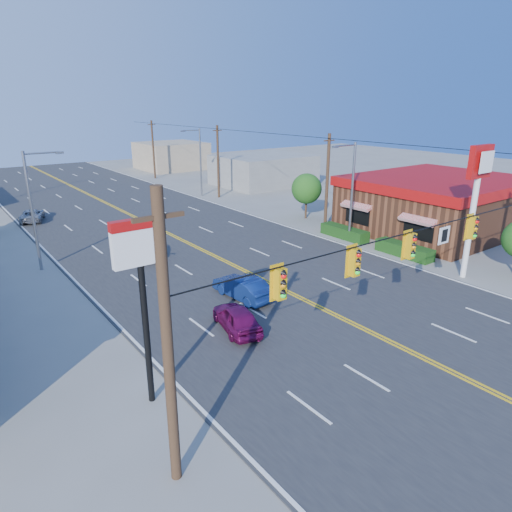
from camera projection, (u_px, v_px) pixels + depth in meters
ground at (413, 354)px, 20.81m from camera, size 160.00×160.00×0.00m
road at (196, 247)px, 36.00m from camera, size 20.00×120.00×0.06m
signal_span at (424, 253)px, 19.17m from camera, size 24.32×0.34×9.00m
kfc at (436, 204)px, 40.40m from camera, size 16.30×12.40×4.70m
kfc_pylon at (477, 185)px, 28.12m from camera, size 2.20×0.36×8.50m
pizza_hut_sign at (141, 275)px, 15.97m from camera, size 1.90×0.30×6.85m
streetlight_se at (351, 187)px, 36.10m from camera, size 2.55×0.25×8.00m
streetlight_ne at (199, 159)px, 54.35m from camera, size 2.55×0.25×8.00m
streetlight_sw at (35, 205)px, 29.99m from camera, size 2.55×0.25×8.00m
utility_pole_near at (327, 183)px, 40.03m from camera, size 0.28×0.28×8.40m
utility_pole_mid at (218, 162)px, 53.72m from camera, size 0.28×0.28×8.40m
utility_pole_far at (153, 150)px, 67.41m from camera, size 0.28×0.28×8.40m
tree_kfc_rear at (307, 189)px, 44.22m from camera, size 2.94×2.94×4.41m
bld_east_mid at (263, 170)px, 63.00m from camera, size 12.00×10.00×4.00m
bld_east_far at (171, 156)px, 77.97m from camera, size 10.00×10.00×4.40m
car_magenta at (237, 319)px, 22.77m from camera, size 2.35×4.07×1.30m
car_blue at (243, 288)px, 26.45m from camera, size 1.72×4.23×1.36m
car_white at (146, 248)px, 33.70m from camera, size 3.28×4.82×1.30m
car_silver at (32, 216)px, 43.70m from camera, size 3.12×4.51×1.15m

